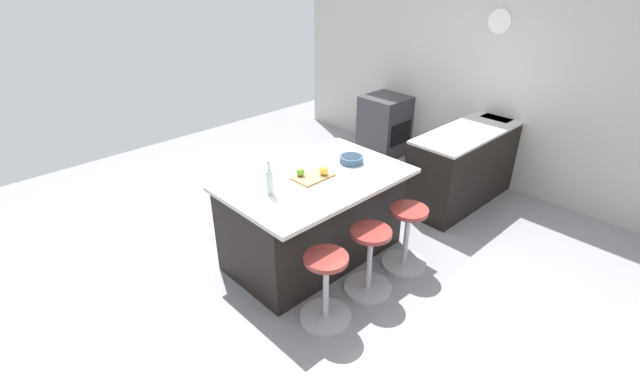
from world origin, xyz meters
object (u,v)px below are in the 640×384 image
apple_yellow (324,171)px  apple_green (300,172)px  stool_by_window (406,239)px  kitchen_island (313,216)px  water_bottle (270,181)px  oven_range (385,126)px  stool_middle (369,262)px  cutting_board (313,177)px  fruit_bowl (351,159)px  stool_near_camera (326,290)px

apple_yellow → apple_green: size_ratio=1.08×
stool_by_window → apple_yellow: (0.48, -0.65, 0.66)m
kitchen_island → water_bottle: size_ratio=5.50×
apple_green → water_bottle: 0.40m
oven_range → apple_green: 2.94m
oven_range → water_bottle: (3.05, 1.20, 0.58)m
stool_middle → water_bottle: bearing=-55.4°
cutting_board → fruit_bowl: bearing=178.0°
apple_green → stool_near_camera: bearing=61.3°
apple_yellow → fruit_bowl: apple_yellow is taller
oven_range → stool_by_window: 2.79m
kitchen_island → apple_green: bearing=-24.5°
cutting_board → stool_middle: bearing=92.0°
oven_range → kitchen_island: 2.81m
oven_range → apple_yellow: bearing=27.2°
kitchen_island → oven_range: bearing=-154.9°
kitchen_island → water_bottle: 0.76m
stool_by_window → stool_middle: bearing=0.0°
apple_yellow → apple_green: 0.22m
kitchen_island → apple_green: (0.11, -0.05, 0.50)m
stool_near_camera → fruit_bowl: bearing=-145.8°
apple_yellow → apple_green: bearing=-38.2°
stool_middle → apple_yellow: apple_yellow is taller
oven_range → stool_by_window: size_ratio=1.38×
kitchen_island → apple_yellow: bearing=125.7°
stool_by_window → stool_near_camera: 1.08m
stool_by_window → apple_yellow: 1.04m
kitchen_island → fruit_bowl: bearing=174.4°
apple_yellow → water_bottle: water_bottle is taller
kitchen_island → fruit_bowl: fruit_bowl is taller
stool_middle → fruit_bowl: size_ratio=2.70×
stool_near_camera → fruit_bowl: 1.38m
oven_range → cutting_board: size_ratio=2.44×
water_bottle → fruit_bowl: 0.98m
kitchen_island → stool_near_camera: bearing=53.8°
stool_by_window → apple_green: bearing=-50.4°
water_bottle → fruit_bowl: (-0.98, 0.04, -0.08)m
stool_by_window → apple_yellow: bearing=-53.7°
apple_yellow → cutting_board: bearing=-32.8°
stool_middle → apple_green: bearing=-82.1°
kitchen_island → cutting_board: size_ratio=4.77×
oven_range → water_bottle: bearing=21.5°
cutting_board → water_bottle: bearing=-2.8°
stool_by_window → kitchen_island: bearing=-53.8°
stool_middle → fruit_bowl: bearing=-124.5°
fruit_bowl → stool_middle: bearing=55.5°
stool_by_window → water_bottle: size_ratio=2.04×
kitchen_island → stool_middle: kitchen_island is taller
water_bottle → stool_middle: bearing=124.6°
cutting_board → apple_yellow: bearing=147.2°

